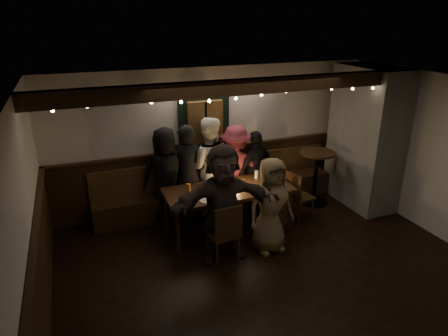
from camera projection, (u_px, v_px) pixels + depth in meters
name	position (u px, v px, depth m)	size (l,w,h in m)	color
room	(293.00, 161.00, 6.89)	(6.02, 5.01, 2.62)	black
dining_table	(228.00, 192.00, 6.60)	(2.11, 0.90, 0.91)	black
chair_near_left	(225.00, 231.00, 5.75)	(0.47, 0.47, 0.95)	black
chair_near_right	(274.00, 218.00, 6.19)	(0.47, 0.47, 0.87)	black
chair_end	(297.00, 194.00, 7.01)	(0.47, 0.47, 0.89)	black
high_top	(316.00, 171.00, 7.58)	(0.66, 0.66, 1.05)	black
person_a	(166.00, 175.00, 6.90)	(0.82, 0.54, 1.69)	black
person_b	(187.00, 172.00, 6.97)	(0.63, 0.41, 1.72)	black
person_c	(208.00, 166.00, 7.15)	(0.87, 0.68, 1.80)	silver
person_d	(235.00, 168.00, 7.34)	(1.04, 0.60, 1.60)	maroon
person_e	(256.00, 169.00, 7.43)	(0.87, 0.36, 1.49)	black
person_f	(223.00, 203.00, 5.76)	(1.66, 0.53, 1.79)	#342825
person_g	(271.00, 206.00, 6.01)	(0.74, 0.48, 1.51)	olive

